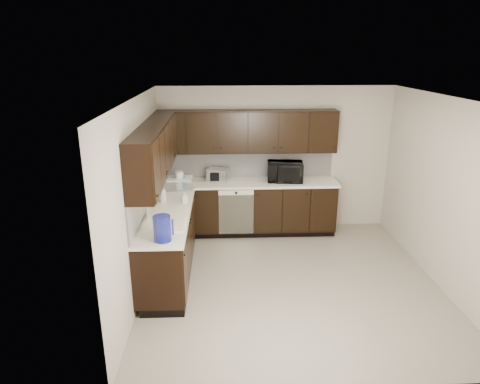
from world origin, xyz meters
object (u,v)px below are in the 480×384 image
(sink, at_px, (165,225))
(toaster_oven, at_px, (218,175))
(microwave, at_px, (285,172))
(storage_bin, at_px, (178,184))
(blue_pitcher, at_px, (162,229))

(sink, height_order, toaster_oven, sink)
(sink, distance_m, toaster_oven, 1.90)
(microwave, distance_m, storage_bin, 1.80)
(microwave, bearing_deg, toaster_oven, -177.02)
(storage_bin, bearing_deg, microwave, 11.25)
(sink, bearing_deg, storage_bin, 87.82)
(microwave, relative_size, storage_bin, 1.36)
(sink, xyz_separation_m, microwave, (1.82, 1.71, 0.22))
(microwave, relative_size, blue_pitcher, 1.91)
(blue_pitcher, bearing_deg, toaster_oven, 56.77)
(storage_bin, bearing_deg, blue_pitcher, -89.95)
(sink, xyz_separation_m, storage_bin, (0.05, 1.36, 0.14))
(sink, relative_size, microwave, 1.39)
(storage_bin, xyz_separation_m, blue_pitcher, (0.00, -1.99, 0.07))
(toaster_oven, bearing_deg, sink, -92.60)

